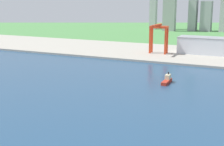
{
  "coord_description": "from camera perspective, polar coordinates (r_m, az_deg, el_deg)",
  "views": [
    {
      "loc": [
        104.6,
        63.57,
        73.39
      ],
      "look_at": [
        15.48,
        255.45,
        24.95
      ],
      "focal_mm": 52.73,
      "sensor_mm": 36.0,
      "label": 1
    }
  ],
  "objects": [
    {
      "name": "ground_plane",
      "position": [
        268.76,
        1.01,
        -2.95
      ],
      "size": [
        2400.0,
        2400.0,
        0.0
      ],
      "primitive_type": "plane",
      "color": "#4C8746"
    },
    {
      "name": "water_bay",
      "position": [
        217.82,
        -5.45,
        -6.83
      ],
      "size": [
        840.0,
        360.0,
        0.15
      ],
      "primitive_type": "cube",
      "color": "navy",
      "rests_on": "ground"
    },
    {
      "name": "industrial_pier",
      "position": [
        444.96,
        11.0,
        3.33
      ],
      "size": [
        840.0,
        140.0,
        2.5
      ],
      "primitive_type": "cube",
      "color": "#A6A093",
      "rests_on": "ground"
    },
    {
      "name": "tugboat_small",
      "position": [
        293.5,
        9.53,
        -1.23
      ],
      "size": [
        4.84,
        20.39,
        9.23
      ],
      "color": "#B22D1E",
      "rests_on": "water_bay"
    },
    {
      "name": "port_crane_red",
      "position": [
        430.66,
        8.07,
        6.96
      ],
      "size": [
        22.99,
        35.6,
        38.39
      ],
      "color": "red",
      "rests_on": "industrial_pier"
    },
    {
      "name": "warehouse_main",
      "position": [
        443.84,
        15.43,
        4.66
      ],
      "size": [
        61.77,
        29.57,
        21.65
      ],
      "color": "silver",
      "rests_on": "industrial_pier"
    },
    {
      "name": "distant_skyline",
      "position": [
        765.49,
        17.75,
        10.68
      ],
      "size": [
        326.67,
        60.06,
        158.49
      ],
      "color": "#ABACAF",
      "rests_on": "ground"
    }
  ]
}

